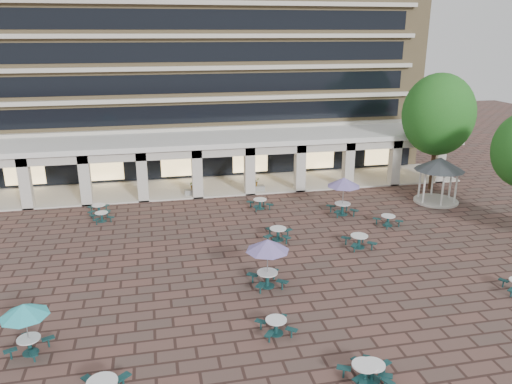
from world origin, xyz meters
TOP-DOWN VIEW (x-y plane):
  - ground at (0.00, 0.00)m, footprint 120.00×120.00m
  - apartment_building at (0.00, 25.47)m, footprint 40.00×15.50m
  - retail_arcade at (0.00, 14.80)m, footprint 42.00×6.60m
  - picnic_table_1 at (1.87, -11.00)m, footprint 1.96×1.96m
  - picnic_table_2 at (2.19, -11.00)m, footprint 1.92×1.92m
  - picnic_table_4 at (-10.87, -6.52)m, footprint 1.96×1.96m
  - picnic_table_5 at (-0.62, -7.26)m, footprint 1.73×1.73m
  - picnic_table_6 at (-0.02, -3.02)m, footprint 2.27×2.27m
  - picnic_table_7 at (9.98, 3.59)m, footprint 1.89×1.89m
  - picnic_table_8 at (-9.19, 8.44)m, footprint 1.78×1.78m
  - picnic_table_9 at (2.17, 8.75)m, footprint 1.88×1.88m
  - picnic_table_10 at (6.60, 0.60)m, footprint 1.87×1.87m
  - picnic_table_11 at (7.73, 6.28)m, footprint 2.39×2.39m
  - picnic_table_12 at (-9.51, 10.00)m, footprint 1.75×1.75m
  - picnic_table_13 at (2.03, 2.76)m, footprint 2.13×2.13m
  - gazebo at (15.90, 7.43)m, footprint 3.76×3.76m
  - tree_east_c at (17.30, 10.61)m, footprint 5.75×5.75m
  - planter_left at (-2.38, 12.90)m, footprint 1.50×0.79m
  - planter_right at (2.69, 12.90)m, footprint 1.50×0.78m

SIDE VIEW (x-z plane):
  - ground at x=0.00m, z-range 0.00..0.00m
  - picnic_table_8 at x=-9.19m, z-range 0.06..0.73m
  - picnic_table_5 at x=-0.62m, z-range 0.07..0.77m
  - picnic_table_2 at x=2.19m, z-range 0.07..0.78m
  - picnic_table_7 at x=9.98m, z-range 0.07..0.79m
  - picnic_table_12 at x=-9.51m, z-range 0.07..0.79m
  - picnic_table_1 at x=1.87m, z-range 0.07..0.81m
  - picnic_table_9 at x=2.17m, z-range 0.07..0.82m
  - picnic_table_13 at x=2.03m, z-range 0.08..0.87m
  - picnic_table_10 at x=6.60m, z-range 0.08..0.87m
  - planter_right at x=2.69m, z-range -0.12..1.14m
  - planter_left at x=-2.38m, z-range -0.12..1.17m
  - picnic_table_4 at x=-10.87m, z-range 0.79..3.05m
  - picnic_table_6 at x=-0.02m, z-range 0.92..3.54m
  - picnic_table_11 at x=7.73m, z-range 0.97..3.73m
  - gazebo at x=15.90m, z-range 0.89..4.39m
  - retail_arcade at x=0.00m, z-range 0.80..5.20m
  - tree_east_c at x=17.30m, z-range 1.47..11.06m
  - apartment_building at x=0.00m, z-range 0.00..25.20m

